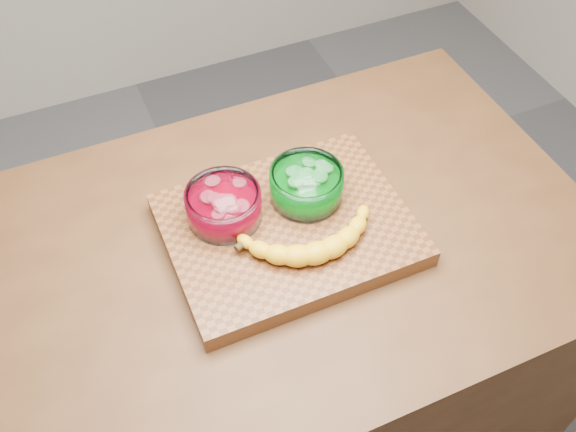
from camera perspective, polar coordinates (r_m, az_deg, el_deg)
name	(u,v)px	position (r m, az deg, el deg)	size (l,w,h in m)	color
ground	(288,422)	(2.02, 0.00, -17.86)	(3.50, 3.50, 0.00)	#58585D
counter	(288,349)	(1.61, 0.00, -11.78)	(1.20, 0.80, 0.90)	#523118
cutting_board	(288,230)	(1.22, 0.00, -1.21)	(0.45, 0.35, 0.04)	brown
bowl_red	(224,205)	(1.19, -5.74, 0.94)	(0.14, 0.14, 0.07)	white
bowl_green	(306,185)	(1.22, 1.64, 2.79)	(0.14, 0.14, 0.07)	white
banana	(311,237)	(1.16, 2.05, -1.85)	(0.29, 0.14, 0.04)	yellow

